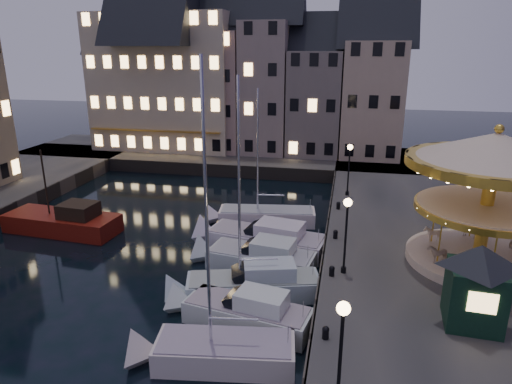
% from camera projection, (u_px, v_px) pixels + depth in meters
% --- Properties ---
extents(ground, '(160.00, 160.00, 0.00)m').
position_uv_depth(ground, '(209.00, 289.00, 25.16)').
color(ground, black).
rests_on(ground, ground).
extents(quay_east, '(16.00, 56.00, 1.30)m').
position_uv_depth(quay_east, '(457.00, 255.00, 27.87)').
color(quay_east, '#474442').
rests_on(quay_east, ground).
extents(quay_north, '(44.00, 12.00, 1.30)m').
position_uv_depth(quay_north, '(215.00, 156.00, 52.61)').
color(quay_north, '#474442').
rests_on(quay_north, ground).
extents(quaywall_e, '(0.15, 44.00, 1.30)m').
position_uv_depth(quaywall_e, '(326.00, 244.00, 29.41)').
color(quaywall_e, '#47423A').
rests_on(quaywall_e, ground).
extents(quaywall_n, '(48.00, 0.15, 1.30)m').
position_uv_depth(quaywall_n, '(217.00, 171.00, 46.63)').
color(quaywall_n, '#47423A').
rests_on(quaywall_n, ground).
extents(streetlamp_a, '(0.44, 0.44, 4.17)m').
position_uv_depth(streetlamp_a, '(341.00, 343.00, 14.16)').
color(streetlamp_a, black).
rests_on(streetlamp_a, quay_east).
extents(streetlamp_b, '(0.44, 0.44, 4.17)m').
position_uv_depth(streetlamp_b, '(346.00, 225.00, 23.48)').
color(streetlamp_b, black).
rests_on(streetlamp_b, quay_east).
extents(streetlamp_c, '(0.44, 0.44, 4.17)m').
position_uv_depth(streetlamp_c, '(349.00, 162.00, 36.07)').
color(streetlamp_c, black).
rests_on(streetlamp_c, quay_east).
extents(bollard_a, '(0.30, 0.30, 0.57)m').
position_uv_depth(bollard_a, '(326.00, 332.00, 18.74)').
color(bollard_a, black).
rests_on(bollard_a, quay_east).
extents(bollard_b, '(0.30, 0.30, 0.57)m').
position_uv_depth(bollard_b, '(332.00, 270.00, 23.87)').
color(bollard_b, black).
rests_on(bollard_b, quay_east).
extents(bollard_c, '(0.30, 0.30, 0.57)m').
position_uv_depth(bollard_c, '(335.00, 234.00, 28.53)').
color(bollard_c, black).
rests_on(bollard_c, quay_east).
extents(bollard_d, '(0.30, 0.30, 0.57)m').
position_uv_depth(bollard_d, '(338.00, 205.00, 33.66)').
color(bollard_d, black).
rests_on(bollard_d, quay_east).
extents(townhouse_na, '(5.50, 8.00, 12.80)m').
position_uv_depth(townhouse_na, '(125.00, 90.00, 54.49)').
color(townhouse_na, '#B4A98D').
rests_on(townhouse_na, quay_north).
extents(townhouse_nb, '(6.16, 8.00, 13.80)m').
position_uv_depth(townhouse_nb, '(168.00, 87.00, 53.30)').
color(townhouse_nb, slate).
rests_on(townhouse_nb, quay_north).
extents(townhouse_nc, '(6.82, 8.00, 14.80)m').
position_uv_depth(townhouse_nc, '(218.00, 83.00, 51.98)').
color(townhouse_nc, gray).
rests_on(townhouse_nc, quay_north).
extents(townhouse_nd, '(5.50, 8.00, 15.80)m').
position_uv_depth(townhouse_nd, '(267.00, 79.00, 50.73)').
color(townhouse_nd, gray).
rests_on(townhouse_nd, quay_north).
extents(townhouse_ne, '(6.16, 8.00, 12.80)m').
position_uv_depth(townhouse_ne, '(316.00, 94.00, 50.14)').
color(townhouse_ne, slate).
rests_on(townhouse_ne, quay_north).
extents(townhouse_nf, '(6.82, 8.00, 13.80)m').
position_uv_depth(townhouse_nf, '(373.00, 90.00, 48.83)').
color(townhouse_nf, tan).
rests_on(townhouse_nf, quay_north).
extents(hotel_corner, '(17.60, 9.00, 16.80)m').
position_uv_depth(hotel_corner, '(168.00, 73.00, 52.83)').
color(hotel_corner, beige).
rests_on(hotel_corner, quay_north).
extents(motorboat_a, '(6.96, 3.08, 11.47)m').
position_uv_depth(motorboat_a, '(211.00, 352.00, 19.15)').
color(motorboat_a, silver).
rests_on(motorboat_a, ground).
extents(motorboat_b, '(7.20, 3.24, 2.15)m').
position_uv_depth(motorboat_b, '(239.00, 312.00, 21.86)').
color(motorboat_b, silver).
rests_on(motorboat_b, ground).
extents(motorboat_c, '(8.11, 4.02, 10.79)m').
position_uv_depth(motorboat_c, '(246.00, 285.00, 24.24)').
color(motorboat_c, silver).
rests_on(motorboat_c, ground).
extents(motorboat_d, '(7.45, 3.42, 2.15)m').
position_uv_depth(motorboat_d, '(255.00, 258.00, 27.47)').
color(motorboat_d, silver).
rests_on(motorboat_d, ground).
extents(motorboat_e, '(8.91, 4.07, 2.15)m').
position_uv_depth(motorboat_e, '(261.00, 239.00, 30.17)').
color(motorboat_e, silver).
rests_on(motorboat_e, ground).
extents(motorboat_f, '(8.26, 3.13, 10.90)m').
position_uv_depth(motorboat_f, '(259.00, 216.00, 34.42)').
color(motorboat_f, silver).
rests_on(motorboat_f, ground).
extents(red_fishing_boat, '(8.42, 3.48, 6.17)m').
position_uv_depth(red_fishing_boat, '(65.00, 223.00, 32.75)').
color(red_fishing_boat, maroon).
rests_on(red_fishing_boat, ground).
extents(carousel, '(8.86, 8.86, 7.75)m').
position_uv_depth(carousel, '(492.00, 175.00, 23.82)').
color(carousel, beige).
rests_on(carousel, quay_east).
extents(ticket_kiosk, '(3.59, 3.59, 4.21)m').
position_uv_depth(ticket_kiosk, '(478.00, 272.00, 19.10)').
color(ticket_kiosk, black).
rests_on(ticket_kiosk, quay_east).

